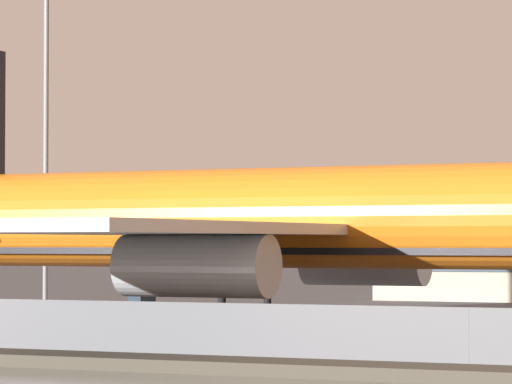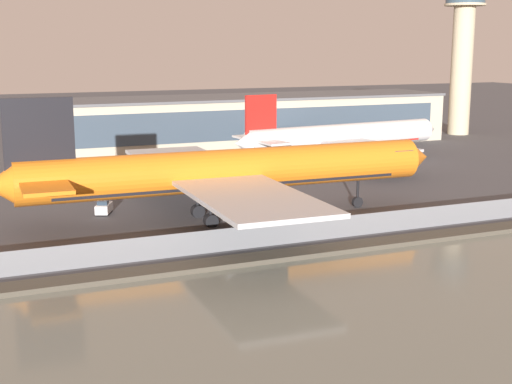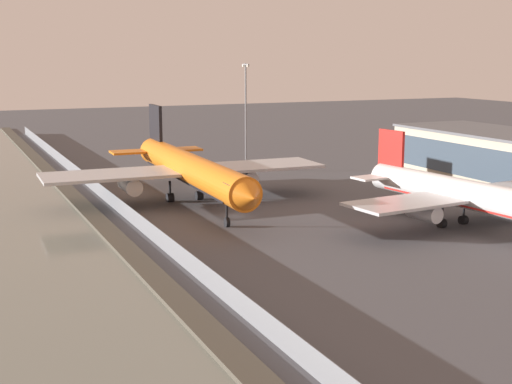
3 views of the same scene
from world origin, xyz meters
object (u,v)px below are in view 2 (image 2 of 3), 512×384
(passenger_jet_white_red, at_px, (340,137))
(ops_van, at_px, (278,163))
(control_tower, at_px, (463,44))
(baggage_tug, at_px, (104,208))
(cargo_jet_orange, at_px, (224,172))

(passenger_jet_white_red, relative_size, ops_van, 7.81)
(ops_van, distance_m, control_tower, 71.16)
(passenger_jet_white_red, bearing_deg, baggage_tug, -154.86)
(ops_van, xyz_separation_m, control_tower, (61.55, 29.62, 19.94))
(passenger_jet_white_red, distance_m, control_tower, 58.59)
(passenger_jet_white_red, distance_m, ops_van, 13.45)
(cargo_jet_orange, height_order, baggage_tug, cargo_jet_orange)
(baggage_tug, height_order, control_tower, control_tower)
(ops_van, height_order, control_tower, control_tower)
(control_tower, bearing_deg, passenger_jet_white_red, -149.90)
(cargo_jet_orange, bearing_deg, passenger_jet_white_red, 42.47)
(cargo_jet_orange, distance_m, baggage_tug, 16.56)
(baggage_tug, bearing_deg, passenger_jet_white_red, 25.14)
(passenger_jet_white_red, xyz_separation_m, baggage_tug, (-46.57, -21.86, -4.19))
(baggage_tug, distance_m, control_tower, 109.55)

